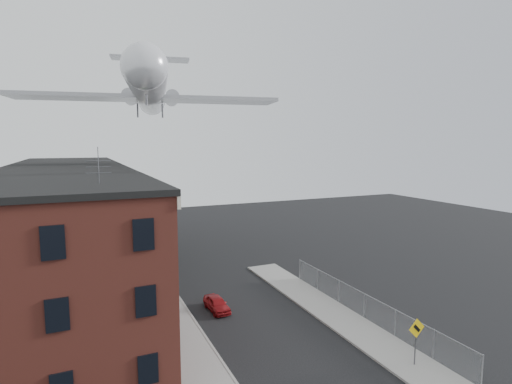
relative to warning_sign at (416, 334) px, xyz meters
The scene contains 19 objects.
ground 6.00m from the warning_sign, 169.62° to the left, with size 120.00×120.00×0.00m, color black.
sidewalk_left 27.44m from the warning_sign, 113.92° to the left, with size 3.00×62.00×0.12m, color gray.
sidewalk_right 7.26m from the warning_sign, 90.82° to the left, with size 3.00×26.00×0.12m, color gray.
curb_left 26.88m from the warning_sign, 111.09° to the left, with size 0.15×62.00×0.14m, color gray.
curb_right 7.42m from the warning_sign, 102.44° to the left, with size 0.15×26.00×0.14m, color gray.
corner_building 19.62m from the warning_sign, 155.48° to the left, with size 10.31×12.30×12.15m.
row_house_a 25.02m from the warning_sign, 135.06° to the left, with size 11.98×7.00×10.30m.
row_house_b 30.34m from the warning_sign, 125.60° to the left, with size 11.98×7.00×10.30m.
row_house_c 36.23m from the warning_sign, 119.12° to the left, with size 11.98×7.00×10.30m.
row_house_d 42.46m from the warning_sign, 114.51° to the left, with size 11.98×7.00×10.30m.
row_house_e 48.90m from the warning_sign, 111.09° to the left, with size 11.98×7.00×10.30m.
chainlink_fence 6.25m from the warning_sign, 76.92° to the left, with size 0.06×18.06×1.90m.
warning_sign is the anchor object (origin of this frame).
utility_pole 22.25m from the warning_sign, 120.48° to the left, with size 1.80×0.26×9.00m.
street_tree 30.96m from the warning_sign, 110.58° to the left, with size 3.22×3.20×5.20m.
car_near 13.99m from the warning_sign, 123.26° to the left, with size 1.26×3.12×1.06m, color maroon.
car_mid 27.22m from the warning_sign, 109.77° to the left, with size 1.37×3.92×1.29m, color black.
car_far 31.18m from the warning_sign, 105.00° to the left, with size 1.53×3.76×1.09m, color slate.
airplane 33.97m from the warning_sign, 108.02° to the left, with size 26.11×29.83×8.57m.
Camera 1 is at (-10.94, -16.44, 12.28)m, focal length 28.00 mm.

